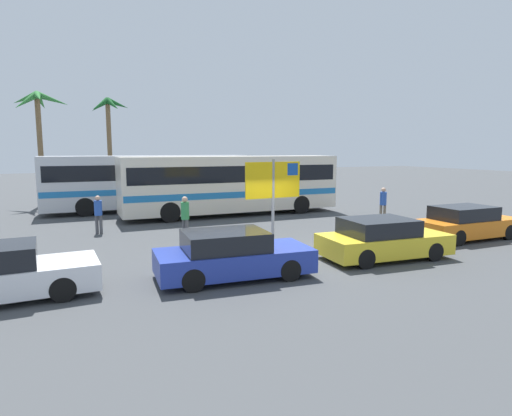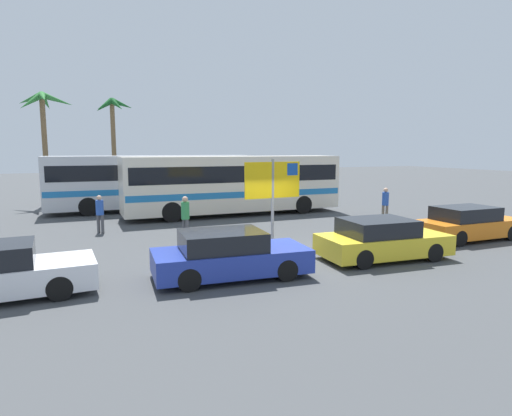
{
  "view_description": "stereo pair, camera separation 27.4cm",
  "coord_description": "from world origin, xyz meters",
  "px_view_note": "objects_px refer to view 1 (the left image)",
  "views": [
    {
      "loc": [
        -6.52,
        -12.32,
        3.54
      ],
      "look_at": [
        0.07,
        2.65,
        1.3
      ],
      "focal_mm": 30.12,
      "sensor_mm": 36.0,
      "label": 1
    },
    {
      "loc": [
        -6.27,
        -12.43,
        3.54
      ],
      "look_at": [
        0.07,
        2.65,
        1.3
      ],
      "focal_mm": 30.12,
      "sensor_mm": 36.0,
      "label": 2
    }
  ],
  "objects_px": {
    "car_blue": "(232,255)",
    "car_orange": "(466,223)",
    "pedestrian_near_sign": "(383,202)",
    "pedestrian_by_bus": "(185,215)",
    "bus_front_coach": "(232,182)",
    "ferry_sign": "(274,183)",
    "bus_rear_coach": "(150,180)",
    "car_yellow": "(382,239)",
    "pedestrian_crossing_lot": "(98,211)"
  },
  "relations": [
    {
      "from": "pedestrian_near_sign",
      "to": "pedestrian_by_bus",
      "type": "height_order",
      "value": "pedestrian_by_bus"
    },
    {
      "from": "bus_rear_coach",
      "to": "car_yellow",
      "type": "xyz_separation_m",
      "value": [
        4.86,
        -14.54,
        -1.15
      ]
    },
    {
      "from": "ferry_sign",
      "to": "car_yellow",
      "type": "bearing_deg",
      "value": -53.06
    },
    {
      "from": "ferry_sign",
      "to": "car_orange",
      "type": "height_order",
      "value": "ferry_sign"
    },
    {
      "from": "pedestrian_crossing_lot",
      "to": "car_orange",
      "type": "bearing_deg",
      "value": -89.76
    },
    {
      "from": "car_orange",
      "to": "pedestrian_near_sign",
      "type": "distance_m",
      "value": 4.74
    },
    {
      "from": "car_orange",
      "to": "car_yellow",
      "type": "height_order",
      "value": "same"
    },
    {
      "from": "car_blue",
      "to": "car_yellow",
      "type": "relative_size",
      "value": 1.03
    },
    {
      "from": "pedestrian_near_sign",
      "to": "pedestrian_by_bus",
      "type": "bearing_deg",
      "value": -42.42
    },
    {
      "from": "ferry_sign",
      "to": "car_blue",
      "type": "distance_m",
      "value": 4.41
    },
    {
      "from": "bus_front_coach",
      "to": "car_blue",
      "type": "bearing_deg",
      "value": -110.65
    },
    {
      "from": "car_yellow",
      "to": "pedestrian_by_bus",
      "type": "height_order",
      "value": "pedestrian_by_bus"
    },
    {
      "from": "bus_front_coach",
      "to": "ferry_sign",
      "type": "bearing_deg",
      "value": -99.54
    },
    {
      "from": "bus_front_coach",
      "to": "pedestrian_near_sign",
      "type": "distance_m",
      "value": 7.92
    },
    {
      "from": "bus_rear_coach",
      "to": "pedestrian_crossing_lot",
      "type": "bearing_deg",
      "value": -117.4
    },
    {
      "from": "ferry_sign",
      "to": "car_yellow",
      "type": "relative_size",
      "value": 0.75
    },
    {
      "from": "bus_front_coach",
      "to": "car_blue",
      "type": "xyz_separation_m",
      "value": [
        -4.09,
        -10.86,
        -1.15
      ]
    },
    {
      "from": "ferry_sign",
      "to": "car_orange",
      "type": "bearing_deg",
      "value": -16.69
    },
    {
      "from": "car_blue",
      "to": "pedestrian_by_bus",
      "type": "height_order",
      "value": "pedestrian_by_bus"
    },
    {
      "from": "ferry_sign",
      "to": "pedestrian_crossing_lot",
      "type": "distance_m",
      "value": 7.82
    },
    {
      "from": "car_yellow",
      "to": "pedestrian_by_bus",
      "type": "distance_m",
      "value": 7.44
    },
    {
      "from": "car_blue",
      "to": "car_yellow",
      "type": "distance_m",
      "value": 5.24
    },
    {
      "from": "car_blue",
      "to": "car_orange",
      "type": "bearing_deg",
      "value": 10.21
    },
    {
      "from": "car_orange",
      "to": "pedestrian_crossing_lot",
      "type": "distance_m",
      "value": 15.04
    },
    {
      "from": "bus_front_coach",
      "to": "car_yellow",
      "type": "relative_size",
      "value": 2.76
    },
    {
      "from": "bus_front_coach",
      "to": "pedestrian_near_sign",
      "type": "bearing_deg",
      "value": -39.52
    },
    {
      "from": "car_orange",
      "to": "car_blue",
      "type": "height_order",
      "value": "same"
    },
    {
      "from": "bus_rear_coach",
      "to": "car_yellow",
      "type": "distance_m",
      "value": 15.37
    },
    {
      "from": "ferry_sign",
      "to": "pedestrian_near_sign",
      "type": "height_order",
      "value": "ferry_sign"
    },
    {
      "from": "bus_front_coach",
      "to": "car_orange",
      "type": "height_order",
      "value": "bus_front_coach"
    },
    {
      "from": "car_blue",
      "to": "pedestrian_crossing_lot",
      "type": "height_order",
      "value": "pedestrian_crossing_lot"
    },
    {
      "from": "car_blue",
      "to": "pedestrian_crossing_lot",
      "type": "distance_m",
      "value": 8.68
    },
    {
      "from": "pedestrian_near_sign",
      "to": "bus_rear_coach",
      "type": "bearing_deg",
      "value": -86.93
    },
    {
      "from": "pedestrian_near_sign",
      "to": "ferry_sign",
      "type": "bearing_deg",
      "value": -24.14
    },
    {
      "from": "pedestrian_by_bus",
      "to": "pedestrian_crossing_lot",
      "type": "bearing_deg",
      "value": 113.09
    },
    {
      "from": "car_blue",
      "to": "car_yellow",
      "type": "height_order",
      "value": "same"
    },
    {
      "from": "bus_front_coach",
      "to": "ferry_sign",
      "type": "height_order",
      "value": "ferry_sign"
    },
    {
      "from": "bus_front_coach",
      "to": "ferry_sign",
      "type": "relative_size",
      "value": 3.68
    },
    {
      "from": "bus_front_coach",
      "to": "car_yellow",
      "type": "distance_m",
      "value": 10.96
    },
    {
      "from": "car_orange",
      "to": "pedestrian_near_sign",
      "type": "xyz_separation_m",
      "value": [
        -0.18,
        4.72,
        0.35
      ]
    },
    {
      "from": "bus_front_coach",
      "to": "ferry_sign",
      "type": "xyz_separation_m",
      "value": [
        -1.32,
        -7.87,
        0.54
      ]
    },
    {
      "from": "pedestrian_by_bus",
      "to": "bus_front_coach",
      "type": "bearing_deg",
      "value": 30.14
    },
    {
      "from": "ferry_sign",
      "to": "pedestrian_by_bus",
      "type": "xyz_separation_m",
      "value": [
        -2.7,
        2.36,
        -1.3
      ]
    },
    {
      "from": "car_orange",
      "to": "pedestrian_by_bus",
      "type": "relative_size",
      "value": 2.52
    },
    {
      "from": "bus_rear_coach",
      "to": "bus_front_coach",
      "type": "bearing_deg",
      "value": -44.93
    },
    {
      "from": "bus_rear_coach",
      "to": "car_yellow",
      "type": "height_order",
      "value": "bus_rear_coach"
    },
    {
      "from": "ferry_sign",
      "to": "pedestrian_by_bus",
      "type": "relative_size",
      "value": 1.84
    },
    {
      "from": "pedestrian_by_bus",
      "to": "ferry_sign",
      "type": "bearing_deg",
      "value": -64.95
    },
    {
      "from": "pedestrian_near_sign",
      "to": "pedestrian_by_bus",
      "type": "xyz_separation_m",
      "value": [
        -10.1,
        -0.5,
        0.04
      ]
    },
    {
      "from": "bus_front_coach",
      "to": "bus_rear_coach",
      "type": "distance_m",
      "value": 5.23
    }
  ]
}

